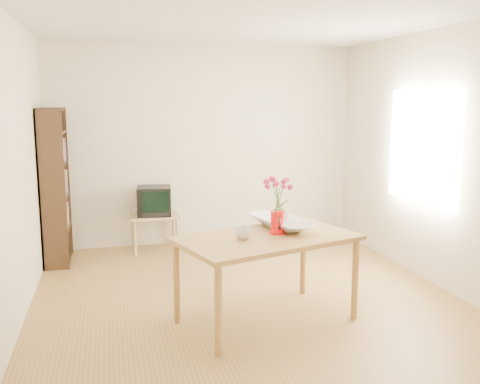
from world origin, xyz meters
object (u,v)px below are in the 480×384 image
object	(u,v)px
bowl	(281,201)
mug	(244,233)
television	(154,200)
table	(267,245)
pitcher	(277,223)

from	to	relation	value
bowl	mug	bearing A→B (deg)	-143.73
bowl	television	size ratio (longest dim) A/B	1.16
table	mug	world-z (taller)	mug
mug	television	size ratio (longest dim) A/B	0.29
mug	bowl	xyz separation A→B (m)	(0.43, 0.31, 0.19)
table	bowl	bearing A→B (deg)	34.54
table	television	distance (m)	2.58
pitcher	mug	xyz separation A→B (m)	(-0.33, -0.11, -0.04)
mug	television	world-z (taller)	mug
table	mug	distance (m)	0.25
television	table	bearing A→B (deg)	-68.10
bowl	television	xyz separation A→B (m)	(-0.95, 2.20, -0.35)
pitcher	television	bearing A→B (deg)	116.71
bowl	pitcher	bearing A→B (deg)	-116.35
pitcher	table	bearing A→B (deg)	-140.56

